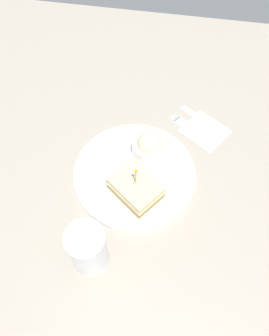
{
  "coord_description": "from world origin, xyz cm",
  "views": [
    {
      "loc": [
        -36.99,
        -6.1,
        65.64
      ],
      "look_at": [
        0.0,
        0.0,
        3.3
      ],
      "focal_mm": 36.04,
      "sensor_mm": 36.0,
      "label": 1
    }
  ],
  "objects_px": {
    "coleslaw_bowl": "(149,146)",
    "napkin": "(205,131)",
    "drink_glass": "(89,250)",
    "knife": "(200,118)",
    "fork": "(187,126)",
    "plate": "(134,174)",
    "sandwich_half_center": "(136,188)"
  },
  "relations": [
    {
      "from": "coleslaw_bowl",
      "to": "napkin",
      "type": "distance_m",
      "value": 0.16
    },
    {
      "from": "drink_glass",
      "to": "knife",
      "type": "xyz_separation_m",
      "value": [
        0.38,
        -0.19,
        -0.05
      ]
    },
    {
      "from": "drink_glass",
      "to": "knife",
      "type": "height_order",
      "value": "drink_glass"
    },
    {
      "from": "drink_glass",
      "to": "napkin",
      "type": "xyz_separation_m",
      "value": [
        0.35,
        -0.2,
        -0.05
      ]
    },
    {
      "from": "fork",
      "to": "napkin",
      "type": "bearing_deg",
      "value": -97.87
    },
    {
      "from": "napkin",
      "to": "drink_glass",
      "type": "bearing_deg",
      "value": 149.77
    },
    {
      "from": "plate",
      "to": "sandwich_half_center",
      "type": "bearing_deg",
      "value": -167.78
    },
    {
      "from": "napkin",
      "to": "plate",
      "type": "bearing_deg",
      "value": 135.31
    },
    {
      "from": "drink_glass",
      "to": "napkin",
      "type": "relative_size",
      "value": 1.2
    },
    {
      "from": "napkin",
      "to": "fork",
      "type": "xyz_separation_m",
      "value": [
        0.01,
        0.05,
        0.0
      ]
    },
    {
      "from": "drink_glass",
      "to": "napkin",
      "type": "distance_m",
      "value": 0.41
    },
    {
      "from": "drink_glass",
      "to": "fork",
      "type": "bearing_deg",
      "value": -23.94
    },
    {
      "from": "drink_glass",
      "to": "napkin",
      "type": "bearing_deg",
      "value": -30.23
    },
    {
      "from": "fork",
      "to": "knife",
      "type": "bearing_deg",
      "value": -44.64
    },
    {
      "from": "sandwich_half_center",
      "to": "drink_glass",
      "type": "height_order",
      "value": "drink_glass"
    },
    {
      "from": "knife",
      "to": "coleslaw_bowl",
      "type": "bearing_deg",
      "value": 138.78
    },
    {
      "from": "coleslaw_bowl",
      "to": "knife",
      "type": "bearing_deg",
      "value": -41.22
    },
    {
      "from": "sandwich_half_center",
      "to": "coleslaw_bowl",
      "type": "height_order",
      "value": "sandwich_half_center"
    },
    {
      "from": "sandwich_half_center",
      "to": "knife",
      "type": "height_order",
      "value": "sandwich_half_center"
    },
    {
      "from": "drink_glass",
      "to": "fork",
      "type": "height_order",
      "value": "drink_glass"
    },
    {
      "from": "napkin",
      "to": "fork",
      "type": "height_order",
      "value": "fork"
    },
    {
      "from": "sandwich_half_center",
      "to": "coleslaw_bowl",
      "type": "bearing_deg",
      "value": -6.47
    },
    {
      "from": "napkin",
      "to": "fork",
      "type": "relative_size",
      "value": 0.86
    },
    {
      "from": "coleslaw_bowl",
      "to": "fork",
      "type": "relative_size",
      "value": 0.71
    },
    {
      "from": "knife",
      "to": "drink_glass",
      "type": "bearing_deg",
      "value": 154.07
    },
    {
      "from": "sandwich_half_center",
      "to": "napkin",
      "type": "distance_m",
      "value": 0.25
    },
    {
      "from": "knife",
      "to": "plate",
      "type": "bearing_deg",
      "value": 144.51
    },
    {
      "from": "sandwich_half_center",
      "to": "knife",
      "type": "xyz_separation_m",
      "value": [
        0.24,
        -0.12,
        -0.04
      ]
    },
    {
      "from": "plate",
      "to": "drink_glass",
      "type": "height_order",
      "value": "drink_glass"
    },
    {
      "from": "plate",
      "to": "napkin",
      "type": "xyz_separation_m",
      "value": [
        0.15,
        -0.15,
        -0.01
      ]
    },
    {
      "from": "coleslaw_bowl",
      "to": "drink_glass",
      "type": "height_order",
      "value": "drink_glass"
    },
    {
      "from": "drink_glass",
      "to": "plate",
      "type": "bearing_deg",
      "value": -15.11
    }
  ]
}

